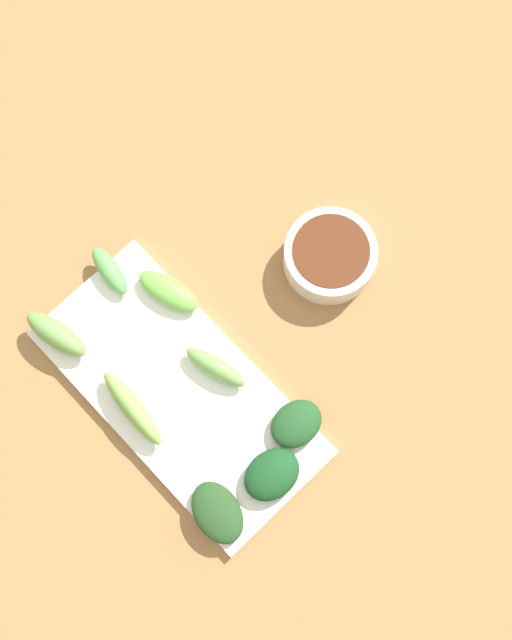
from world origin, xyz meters
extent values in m
cube|color=#986D42|center=(0.00, 0.00, 0.01)|extent=(2.10, 2.10, 0.02)
cylinder|color=silver|center=(-0.16, -0.02, 0.04)|extent=(0.10, 0.10, 0.04)
cylinder|color=#542712|center=(-0.16, -0.02, 0.05)|extent=(0.08, 0.08, 0.03)
cube|color=white|center=(0.06, -0.03, 0.03)|extent=(0.16, 0.33, 0.01)
ellipsoid|color=#174720|center=(0.06, 0.10, 0.05)|extent=(0.07, 0.05, 0.03)
ellipsoid|color=#6CB546|center=(0.00, -0.12, 0.04)|extent=(0.05, 0.08, 0.02)
ellipsoid|color=#79AC4E|center=(0.11, -0.05, 0.05)|extent=(0.03, 0.10, 0.03)
ellipsoid|color=#5CA853|center=(0.03, -0.18, 0.04)|extent=(0.03, 0.07, 0.02)
ellipsoid|color=#6DA450|center=(0.12, -0.16, 0.05)|extent=(0.04, 0.08, 0.03)
ellipsoid|color=#244720|center=(0.12, 0.09, 0.04)|extent=(0.06, 0.08, 0.02)
ellipsoid|color=#1F4B24|center=(0.00, 0.08, 0.04)|extent=(0.06, 0.05, 0.02)
ellipsoid|color=#6EA352|center=(0.02, -0.02, 0.04)|extent=(0.04, 0.08, 0.02)
camera|label=1|loc=(0.10, 0.13, 0.94)|focal=47.85mm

